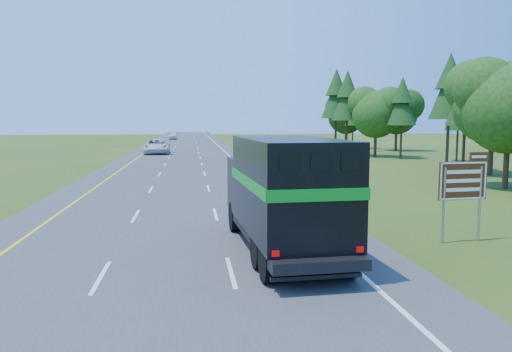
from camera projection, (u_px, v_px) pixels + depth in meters
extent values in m
plane|color=#2B4211|center=(163.00, 301.00, 12.22)|extent=(300.00, 300.00, 0.00)
cube|color=#38383A|center=(185.00, 156.00, 61.49)|extent=(15.00, 260.00, 0.04)
cube|color=yellow|center=(139.00, 156.00, 60.77)|extent=(0.15, 260.00, 0.01)
cube|color=white|center=(229.00, 156.00, 62.20)|extent=(0.15, 260.00, 0.01)
cylinder|color=black|center=(235.00, 216.00, 19.72)|extent=(0.44, 1.20, 1.18)
cylinder|color=black|center=(290.00, 214.00, 20.13)|extent=(0.44, 1.20, 1.18)
cylinder|color=black|center=(259.00, 249.00, 14.70)|extent=(0.44, 1.20, 1.18)
cylinder|color=black|center=(332.00, 246.00, 15.11)|extent=(0.44, 1.20, 1.18)
cylinder|color=black|center=(268.00, 261.00, 13.44)|extent=(0.44, 1.20, 1.18)
cylinder|color=black|center=(347.00, 257.00, 13.85)|extent=(0.44, 1.20, 1.18)
cube|color=black|center=(283.00, 231.00, 16.56)|extent=(3.01, 8.69, 0.30)
cube|color=black|center=(263.00, 184.00, 19.68)|extent=(2.72, 2.06, 2.03)
cube|color=black|center=(259.00, 168.00, 20.58)|extent=(2.36, 0.19, 0.64)
cube|color=black|center=(289.00, 185.00, 15.65)|extent=(3.00, 6.34, 2.94)
cube|color=#078218|center=(319.00, 195.00, 12.58)|extent=(2.68, 0.18, 0.32)
cube|color=#078218|center=(246.00, 182.00, 15.39)|extent=(0.37, 6.20, 0.32)
cube|color=#078218|center=(330.00, 180.00, 15.88)|extent=(0.37, 6.20, 0.32)
cube|color=black|center=(289.00, 162.00, 12.34)|extent=(0.48, 0.07, 0.43)
cube|color=black|center=(320.00, 162.00, 12.49)|extent=(0.48, 0.07, 0.43)
cube|color=black|center=(350.00, 162.00, 12.63)|extent=(0.48, 0.07, 0.43)
cube|color=black|center=(317.00, 277.00, 12.95)|extent=(2.47, 0.26, 0.11)
cube|color=#B20505|center=(276.00, 254.00, 12.54)|extent=(0.19, 0.05, 0.15)
cube|color=#B20505|center=(360.00, 250.00, 12.94)|extent=(0.19, 0.05, 0.15)
imported|color=silver|center=(157.00, 146.00, 65.88)|extent=(3.39, 7.10, 1.95)
imported|color=silver|center=(173.00, 136.00, 115.07)|extent=(1.99, 4.71, 1.59)
cylinder|color=gray|center=(444.00, 205.00, 17.83)|extent=(0.09, 0.09, 2.76)
cylinder|color=gray|center=(480.00, 204.00, 18.16)|extent=(0.09, 0.09, 2.76)
cube|color=#4E2310|center=(463.00, 181.00, 17.90)|extent=(1.93, 0.24, 1.38)
cube|color=#4E2310|center=(479.00, 157.00, 17.93)|extent=(0.74, 0.12, 0.33)
cube|color=white|center=(463.00, 181.00, 17.86)|extent=(1.83, 0.18, 1.32)
cube|color=red|center=(357.00, 193.00, 26.21)|extent=(0.09, 0.04, 1.23)
cube|color=white|center=(357.00, 187.00, 26.17)|extent=(0.10, 0.06, 0.13)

